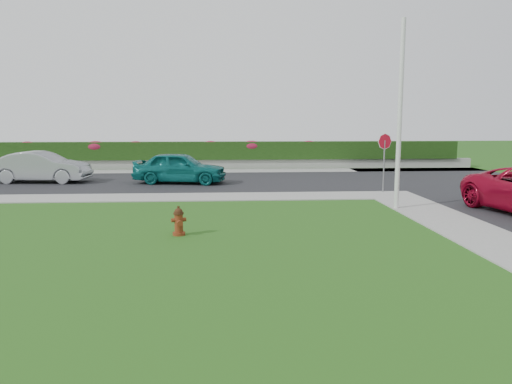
{
  "coord_description": "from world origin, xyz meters",
  "views": [
    {
      "loc": [
        0.2,
        -10.73,
        3.09
      ],
      "look_at": [
        1.15,
        4.21,
        0.9
      ],
      "focal_mm": 35.0,
      "sensor_mm": 36.0,
      "label": 1
    }
  ],
  "objects": [
    {
      "name": "flower_clump_c",
      "position": [
        -5.26,
        20.5,
        1.49
      ],
      "size": [
        1.03,
        0.66,
        0.52
      ],
      "primitive_type": "ellipsoid",
      "color": "#A71C36",
      "rests_on": "hedge"
    },
    {
      "name": "flower_clump_a",
      "position": [
        -11.76,
        20.5,
        1.49
      ],
      "size": [
        1.07,
        0.69,
        0.54
      ],
      "primitive_type": "ellipsoid",
      "color": "#A71C36",
      "rests_on": "hedge"
    },
    {
      "name": "curb_corner",
      "position": [
        7.0,
        9.0,
        0.02
      ],
      "size": [
        2.0,
        2.0,
        0.04
      ],
      "primitive_type": "cube",
      "color": "gray",
      "rests_on": "ground"
    },
    {
      "name": "stop_sign",
      "position": [
        6.91,
        9.82,
        1.86
      ],
      "size": [
        0.65,
        0.24,
        2.51
      ],
      "rotation": [
        0.0,
        0.0,
        -0.05
      ],
      "color": "slate",
      "rests_on": "ground"
    },
    {
      "name": "sedan_silver",
      "position": [
        -8.69,
        14.03,
        0.79
      ],
      "size": [
        4.67,
        1.97,
        1.5
      ],
      "primitive_type": "imported",
      "rotation": [
        0.0,
        0.0,
        1.49
      ],
      "color": "#94979B",
      "rests_on": "street_far"
    },
    {
      "name": "flower_clump_f",
      "position": [
        5.52,
        20.5,
        1.5
      ],
      "size": [
        1.03,
        0.66,
        0.51
      ],
      "primitive_type": "ellipsoid",
      "color": "#A71C36",
      "rests_on": "hedge"
    },
    {
      "name": "ground",
      "position": [
        0.0,
        0.0,
        0.0
      ],
      "size": [
        120.0,
        120.0,
        0.0
      ],
      "primitive_type": "plane",
      "color": "black",
      "rests_on": "ground"
    },
    {
      "name": "sedan_teal",
      "position": [
        -1.94,
        13.29,
        0.79
      ],
      "size": [
        4.65,
        2.52,
        1.5
      ],
      "primitive_type": "imported",
      "rotation": [
        0.0,
        0.0,
        1.4
      ],
      "color": "#0C625F",
      "rests_on": "street_far"
    },
    {
      "name": "hedge",
      "position": [
        -1.0,
        20.6,
        1.15
      ],
      "size": [
        32.0,
        0.9,
        1.1
      ],
      "primitive_type": "cube",
      "color": "black",
      "rests_on": "retaining_wall"
    },
    {
      "name": "utility_pole",
      "position": [
        6.14,
        5.97,
        3.2
      ],
      "size": [
        0.16,
        0.16,
        6.4
      ],
      "primitive_type": "cylinder",
      "color": "silver",
      "rests_on": "ground"
    },
    {
      "name": "flower_clump_b",
      "position": [
        -7.69,
        20.5,
        1.44
      ],
      "size": [
        1.32,
        0.85,
        0.66
      ],
      "primitive_type": "ellipsoid",
      "color": "#A71C36",
      "rests_on": "hedge"
    },
    {
      "name": "retaining_wall",
      "position": [
        -1.0,
        20.5,
        0.3
      ],
      "size": [
        34.0,
        0.4,
        0.6
      ],
      "primitive_type": "cube",
      "color": "gray",
      "rests_on": "ground"
    },
    {
      "name": "sidewalk_beyond",
      "position": [
        -1.0,
        19.0,
        0.02
      ],
      "size": [
        34.0,
        2.0,
        0.04
      ],
      "primitive_type": "cube",
      "color": "gray",
      "rests_on": "ground"
    },
    {
      "name": "sidewalk_far",
      "position": [
        -6.0,
        9.0,
        0.02
      ],
      "size": [
        24.0,
        2.0,
        0.04
      ],
      "primitive_type": "cube",
      "color": "gray",
      "rests_on": "ground"
    },
    {
      "name": "flower_clump_e",
      "position": [
        1.9,
        20.5,
        1.44
      ],
      "size": [
        1.29,
        0.83,
        0.64
      ],
      "primitive_type": "ellipsoid",
      "color": "#A71C36",
      "rests_on": "hedge"
    },
    {
      "name": "street_far",
      "position": [
        -5.0,
        14.0,
        0.02
      ],
      "size": [
        26.0,
        8.0,
        0.04
      ],
      "primitive_type": "cube",
      "color": "black",
      "rests_on": "ground"
    },
    {
      "name": "flower_clump_d",
      "position": [
        -0.65,
        20.5,
        1.48
      ],
      "size": [
        1.09,
        0.7,
        0.55
      ],
      "primitive_type": "ellipsoid",
      "color": "#A71C36",
      "rests_on": "hedge"
    },
    {
      "name": "fire_hydrant",
      "position": [
        -1.04,
        2.47,
        0.37
      ],
      "size": [
        0.41,
        0.39,
        0.79
      ],
      "rotation": [
        0.0,
        0.0,
        0.27
      ],
      "color": "#57200D",
      "rests_on": "ground"
    }
  ]
}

